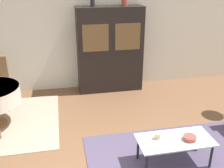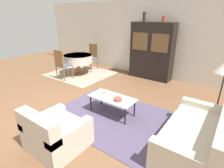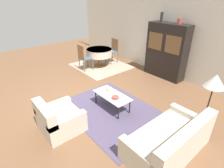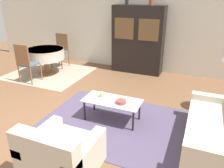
% 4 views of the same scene
% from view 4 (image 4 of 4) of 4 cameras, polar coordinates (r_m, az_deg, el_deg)
% --- Properties ---
extents(ground_plane, '(14.00, 14.00, 0.00)m').
position_cam_4_polar(ground_plane, '(4.36, -13.86, -9.41)').
color(ground_plane, brown).
extents(wall_back, '(10.00, 0.06, 2.70)m').
position_cam_4_polar(wall_back, '(6.99, 3.19, 15.15)').
color(wall_back, beige).
rests_on(wall_back, ground_plane).
extents(area_rug, '(2.76, 2.02, 0.01)m').
position_cam_4_polar(area_rug, '(4.17, 1.15, -10.21)').
color(area_rug, '#4C425B').
rests_on(area_rug, ground_plane).
extents(dining_rug, '(2.26, 2.07, 0.01)m').
position_cam_4_polar(dining_rug, '(6.93, -15.95, 2.78)').
color(dining_rug, gray).
rests_on(dining_rug, ground_plane).
extents(couch, '(0.94, 1.78, 0.80)m').
position_cam_4_polar(couch, '(3.83, 26.89, -11.33)').
color(couch, beige).
rests_on(couch, ground_plane).
extents(armchair, '(0.89, 0.87, 0.78)m').
position_cam_4_polar(armchair, '(3.12, -13.25, -17.60)').
color(armchair, beige).
rests_on(armchair, ground_plane).
extents(coffee_table, '(1.09, 0.52, 0.41)m').
position_cam_4_polar(coffee_table, '(4.09, 0.00, -4.77)').
color(coffee_table, black).
rests_on(coffee_table, area_rug).
extents(display_cabinet, '(1.49, 0.48, 1.96)m').
position_cam_4_polar(display_cabinet, '(6.62, 6.78, 11.36)').
color(display_cabinet, black).
rests_on(display_cabinet, ground_plane).
extents(dining_table, '(1.11, 1.11, 0.75)m').
position_cam_4_polar(dining_table, '(6.77, -17.06, 7.47)').
color(dining_table, brown).
rests_on(dining_table, dining_rug).
extents(dining_chair_near, '(0.44, 0.44, 1.05)m').
position_cam_4_polar(dining_chair_near, '(6.21, -21.54, 5.56)').
color(dining_chair_near, brown).
rests_on(dining_chair_near, dining_rug).
extents(dining_chair_far, '(0.44, 0.44, 1.05)m').
position_cam_4_polar(dining_chair_far, '(7.36, -13.25, 9.05)').
color(dining_chair_far, brown).
rests_on(dining_chair_far, dining_rug).
extents(cup, '(0.08, 0.08, 0.09)m').
position_cam_4_polar(cup, '(4.19, -2.69, -2.75)').
color(cup, tan).
rests_on(cup, coffee_table).
extents(bowl, '(0.18, 0.18, 0.06)m').
position_cam_4_polar(bowl, '(3.95, 2.34, -4.66)').
color(bowl, '#9E4238').
rests_on(bowl, coffee_table).
extents(vase_short, '(0.14, 0.14, 0.19)m').
position_cam_4_polar(vase_short, '(6.41, 10.25, 20.47)').
color(vase_short, '#9E4238').
rests_on(vase_short, display_cabinet).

